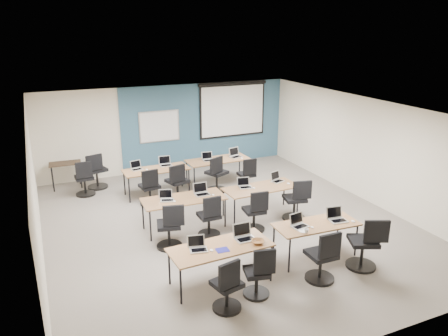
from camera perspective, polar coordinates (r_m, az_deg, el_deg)
name	(u,v)px	position (r m, az deg, el deg)	size (l,w,h in m)	color
floor	(226,224)	(10.34, 0.32, -7.29)	(8.00, 9.00, 0.02)	#6B6354
ceiling	(227,110)	(9.50, 0.35, 7.58)	(8.00, 9.00, 0.02)	white
wall_back	(168,128)	(13.91, -7.32, 5.17)	(8.00, 0.04, 2.70)	beige
wall_front	(362,265)	(6.35, 17.60, -11.93)	(8.00, 0.04, 2.70)	beige
wall_left	(35,196)	(9.06, -23.46, -3.38)	(0.04, 9.00, 2.70)	beige
wall_right	(366,150)	(11.97, 18.09, 2.28)	(0.04, 9.00, 2.70)	beige
blue_accent_panel	(205,125)	(14.28, -2.46, 5.64)	(5.50, 0.04, 2.70)	#3D5977
whiteboard	(159,126)	(13.74, -8.44, 5.38)	(1.28, 0.03, 0.98)	silver
projector_screen	(233,107)	(14.48, 1.14, 7.99)	(2.40, 0.10, 1.82)	black
training_table_front_left	(221,249)	(7.84, -0.45, -10.49)	(1.84, 0.76, 0.73)	olive
training_table_front_right	(316,226)	(8.85, 11.96, -7.41)	(1.69, 0.70, 0.73)	#9B5B32
training_table_mid_left	(184,200)	(9.92, -5.27, -4.18)	(1.87, 0.78, 0.73)	olive
training_table_mid_right	(261,189)	(10.57, 4.86, -2.73)	(1.83, 0.76, 0.73)	#985A30
training_table_back_left	(156,171)	(11.98, -8.84, -0.34)	(1.77, 0.74, 0.73)	olive
training_table_back_right	(218,161)	(12.70, -0.80, 0.95)	(1.83, 0.76, 0.73)	brown
laptop_0	(198,246)	(7.71, -3.47, -10.18)	(0.31, 0.26, 0.24)	#AEAEB0
mouse_0	(212,250)	(7.67, -1.64, -10.69)	(0.06, 0.09, 0.03)	white
task_chair_0	(228,289)	(7.29, 0.47, -15.57)	(0.48, 0.48, 0.97)	black
laptop_1	(244,235)	(8.06, 2.65, -8.76)	(0.36, 0.30, 0.27)	#B8B8BC
mouse_1	(261,240)	(8.03, 4.85, -9.36)	(0.06, 0.09, 0.03)	white
task_chair_1	(259,276)	(7.65, 4.55, -13.93)	(0.46, 0.46, 0.95)	black
laptop_2	(299,223)	(8.64, 9.72, -7.12)	(0.32, 0.27, 0.24)	#B2B2BE
mouse_2	(312,227)	(8.64, 11.43, -7.60)	(0.06, 0.09, 0.03)	white
task_chair_2	(323,260)	(8.21, 12.77, -11.68)	(0.54, 0.54, 1.02)	black
laptop_3	(337,217)	(9.04, 14.51, -6.26)	(0.34, 0.29, 0.26)	silver
mouse_3	(353,221)	(9.08, 16.50, -6.69)	(0.06, 0.10, 0.04)	white
task_chair_3	(365,247)	(8.82, 17.99, -9.83)	(0.61, 0.58, 1.05)	black
laptop_4	(167,198)	(9.82, -7.52, -3.86)	(0.30, 0.25, 0.23)	#ADACB9
mouse_4	(174,201)	(9.72, -6.51, -4.33)	(0.06, 0.10, 0.04)	white
task_chair_4	(170,230)	(9.18, -7.06, -8.00)	(0.54, 0.54, 1.01)	black
laptop_5	(202,192)	(10.08, -2.95, -3.10)	(0.34, 0.29, 0.26)	silver
mouse_5	(213,195)	(10.02, -1.42, -3.52)	(0.05, 0.09, 0.03)	white
task_chair_5	(210,220)	(9.60, -1.87, -6.74)	(0.50, 0.50, 0.98)	black
laptop_6	(245,185)	(10.50, 2.71, -2.23)	(0.30, 0.26, 0.23)	#B9B8C3
mouse_6	(254,188)	(10.46, 3.93, -2.62)	(0.05, 0.09, 0.03)	white
task_chair_6	(255,214)	(9.86, 4.11, -6.05)	(0.51, 0.51, 0.99)	black
laptop_7	(277,179)	(10.98, 6.91, -1.42)	(0.31, 0.26, 0.24)	#A8A8B0
mouse_7	(288,184)	(10.83, 8.42, -2.02)	(0.06, 0.10, 0.03)	white
task_chair_7	(296,203)	(10.52, 9.41, -4.54)	(0.55, 0.55, 1.03)	black
laptop_8	(136,167)	(12.02, -11.37, 0.09)	(0.30, 0.26, 0.23)	#B2B2B2
mouse_8	(147,169)	(11.94, -10.06, -0.19)	(0.06, 0.10, 0.03)	white
task_chair_8	(150,190)	(11.36, -9.64, -2.87)	(0.53, 0.53, 1.01)	black
laptop_9	(165,163)	(12.24, -7.65, 0.64)	(0.33, 0.28, 0.25)	silver
mouse_9	(180,166)	(12.09, -5.79, 0.23)	(0.06, 0.10, 0.03)	white
task_chair_9	(178,185)	(11.55, -6.09, -2.27)	(0.58, 0.57, 1.04)	black
laptop_10	(208,158)	(12.58, -2.11, 1.27)	(0.31, 0.27, 0.24)	#AFAFB0
mouse_10	(214,162)	(12.41, -1.28, 0.81)	(0.06, 0.10, 0.03)	white
task_chair_10	(217,177)	(12.13, -0.97, -1.14)	(0.61, 0.57, 1.04)	black
laptop_11	(235,155)	(12.92, 1.48, 1.75)	(0.35, 0.30, 0.27)	silver
mouse_11	(242,158)	(12.76, 2.33, 1.28)	(0.06, 0.09, 0.03)	white
task_chair_11	(247,177)	(12.21, 3.05, -1.21)	(0.48, 0.48, 0.97)	black
blue_mousepad	(222,250)	(7.70, -0.21, -10.66)	(0.22, 0.19, 0.01)	navy
snack_bowl	(258,242)	(7.93, 4.44, -9.56)	(0.25, 0.25, 0.06)	#9C5F38
snack_plate	(303,231)	(8.49, 10.32, -8.05)	(0.20, 0.20, 0.01)	white
coffee_cup	(306,231)	(8.39, 10.71, -8.10)	(0.07, 0.07, 0.07)	silver
utility_table	(65,166)	(13.12, -20.02, 0.22)	(0.86, 0.48, 0.75)	#302117
spare_chair_a	(96,174)	(12.87, -16.33, -0.74)	(0.58, 0.57, 1.05)	black
spare_chair_b	(85,181)	(12.43, -17.74, -1.65)	(0.52, 0.52, 1.00)	black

